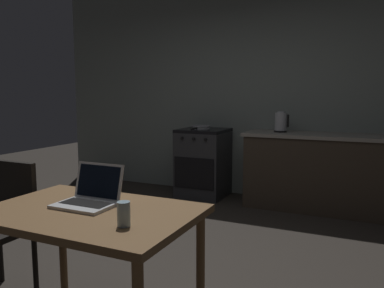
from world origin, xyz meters
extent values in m
plane|color=#2D2823|center=(0.00, 0.00, 0.00)|extent=(12.00, 12.00, 0.00)
cube|color=gray|center=(0.30, 2.56, 1.41)|extent=(6.40, 0.10, 2.82)
cube|color=#382D23|center=(1.18, 2.21, 0.43)|extent=(2.10, 0.60, 0.86)
cube|color=gray|center=(1.18, 2.21, 0.88)|extent=(2.16, 0.64, 0.04)
cube|color=#2D2D30|center=(-0.51, 2.21, 0.43)|extent=(0.60, 0.60, 0.86)
cube|color=black|center=(-0.51, 2.21, 0.88)|extent=(0.60, 0.60, 0.04)
cube|color=black|center=(-0.51, 1.91, 0.36)|extent=(0.54, 0.01, 0.39)
cylinder|color=black|center=(-0.67, 1.90, 0.80)|extent=(0.04, 0.02, 0.04)
cylinder|color=black|center=(-0.51, 1.90, 0.80)|extent=(0.04, 0.02, 0.04)
cylinder|color=black|center=(-0.35, 1.90, 0.80)|extent=(0.04, 0.02, 0.04)
cube|color=brown|center=(0.13, -0.85, 0.71)|extent=(1.15, 0.77, 0.04)
cylinder|color=brown|center=(-0.38, -0.53, 0.34)|extent=(0.05, 0.05, 0.69)
cylinder|color=brown|center=(0.65, -0.53, 0.34)|extent=(0.05, 0.05, 0.69)
cube|color=black|center=(-0.72, -0.61, 0.68)|extent=(0.38, 0.04, 0.42)
cylinder|color=black|center=(-0.89, -0.62, 0.22)|extent=(0.04, 0.04, 0.43)
cylinder|color=black|center=(-0.55, -0.62, 0.22)|extent=(0.04, 0.04, 0.43)
cube|color=silver|center=(0.07, -0.82, 0.74)|extent=(0.32, 0.22, 0.02)
cube|color=black|center=(0.07, -0.81, 0.75)|extent=(0.28, 0.12, 0.00)
cube|color=silver|center=(0.07, -0.69, 0.85)|extent=(0.32, 0.06, 0.20)
cube|color=black|center=(0.07, -0.69, 0.85)|extent=(0.29, 0.05, 0.18)
cylinder|color=black|center=(0.50, 2.21, 0.91)|extent=(0.15, 0.15, 0.02)
cylinder|color=#B2B5BA|center=(0.50, 2.21, 1.02)|extent=(0.14, 0.14, 0.21)
cylinder|color=#B2B5BA|center=(0.50, 2.21, 1.14)|extent=(0.09, 0.09, 0.02)
cube|color=black|center=(0.58, 2.21, 1.03)|extent=(0.02, 0.02, 0.15)
cylinder|color=gray|center=(-0.54, 2.19, 0.90)|extent=(0.24, 0.24, 0.01)
torus|color=gray|center=(-0.54, 2.19, 0.93)|extent=(0.26, 0.26, 0.02)
cylinder|color=black|center=(-0.54, 1.98, 0.92)|extent=(0.02, 0.18, 0.02)
cylinder|color=#99B7C6|center=(0.46, -0.99, 0.79)|extent=(0.06, 0.06, 0.12)
camera|label=1|loc=(1.50, -2.47, 1.35)|focal=36.51mm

